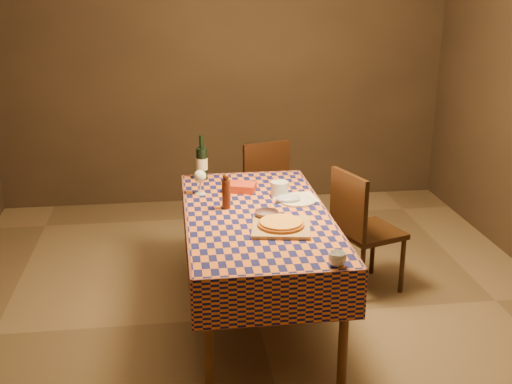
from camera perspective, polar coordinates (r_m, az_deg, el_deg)
room at (r=4.04m, az=0.09°, el=5.83°), size 5.00×5.10×2.70m
dining_table at (r=4.23m, az=0.09°, el=-2.86°), size 0.94×1.84×0.77m
cutting_board at (r=3.95m, az=2.23°, el=-3.14°), size 0.41×0.41×0.02m
pizza at (r=3.94m, az=2.23°, el=-2.81°), size 0.29×0.29×0.03m
pepper_mill at (r=4.26m, az=-2.67°, el=-0.02°), size 0.06×0.06×0.24m
bowl at (r=4.11m, az=0.95°, el=-2.04°), size 0.19×0.19×0.05m
wine_glass at (r=4.54m, az=-5.00°, el=1.33°), size 0.09×0.09×0.18m
wine_bottle at (r=4.89m, az=-4.83°, el=2.60°), size 0.11×0.11×0.34m
deli_tub at (r=4.52m, az=2.11°, el=0.28°), size 0.15×0.15×0.10m
takeout_container at (r=4.63m, az=-1.45°, el=0.44°), size 0.26×0.22×0.06m
white_plate at (r=4.42m, az=3.69°, el=-0.77°), size 0.26×0.26×0.01m
tumbler at (r=3.48m, az=7.24°, el=-5.95°), size 0.12×0.12×0.08m
flour_patch at (r=4.49m, az=3.47°, el=-0.53°), size 0.32×0.26×0.00m
flour_bag at (r=4.41m, az=2.84°, el=-0.59°), size 0.21×0.18×0.05m
chair_far at (r=5.56m, az=0.41°, el=0.61°), size 0.53×0.53×0.93m
chair_right at (r=4.74m, az=9.27°, el=-2.90°), size 0.54×0.54×0.93m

